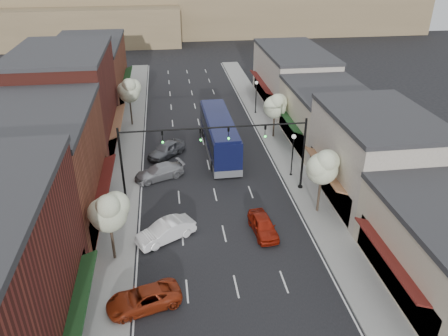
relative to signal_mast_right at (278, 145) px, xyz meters
name	(u,v)px	position (x,y,z in m)	size (l,w,h in m)	color
ground	(228,249)	(-5.62, -8.00, -4.62)	(160.00, 160.00, 0.00)	black
sidewalk_left	(128,150)	(-14.02, 10.50, -4.55)	(2.80, 73.00, 0.15)	gray
sidewalk_right	(277,142)	(2.78, 10.50, -4.55)	(2.80, 73.00, 0.15)	gray
curb_left	(141,150)	(-12.62, 10.50, -4.55)	(0.25, 73.00, 0.17)	gray
curb_right	(265,142)	(1.38, 10.50, -4.55)	(0.25, 73.00, 0.17)	gray
bldg_left_midnear	(38,170)	(-19.85, -2.00, 0.03)	(10.14, 14.10, 9.40)	brown
bldg_left_midfar	(68,102)	(-19.86, 12.00, 0.78)	(10.14, 14.10, 10.90)	#5E221A
bldg_left_far	(90,73)	(-19.84, 28.00, -0.46)	(10.14, 18.10, 8.40)	brown
bldg_right_midnear	(374,157)	(8.10, -2.00, -0.72)	(9.14, 12.10, 7.90)	#BFB1A3
bldg_right_midfar	(326,116)	(8.08, 10.00, -1.46)	(9.14, 12.10, 6.40)	#BFB198
bldg_right_far	(292,77)	(8.09, 24.00, -0.96)	(9.14, 16.10, 7.40)	#BFB1A3
hill_far	(176,5)	(-5.62, 82.00, 1.38)	(120.00, 30.00, 12.00)	#7A6647
hill_near	(65,24)	(-30.62, 70.00, -0.62)	(50.00, 20.00, 8.00)	#7A6647
signal_mast_right	(278,145)	(0.00, 0.00, 0.00)	(8.22, 0.46, 7.00)	black
signal_mast_left	(149,153)	(-11.24, 0.00, 0.00)	(8.22, 0.46, 7.00)	black
tree_right_near	(323,166)	(2.73, -4.05, -0.17)	(2.85, 2.65, 5.95)	#47382B
tree_right_far	(275,105)	(2.73, 11.95, -0.63)	(2.85, 2.65, 5.43)	#47382B
tree_left_near	(109,211)	(-13.87, -8.05, -0.40)	(2.85, 2.65, 5.69)	#47382B
tree_left_far	(129,90)	(-13.87, 17.95, -0.02)	(2.85, 2.65, 6.13)	#47382B
lamp_post_near	(293,148)	(2.18, 2.50, -1.62)	(0.44, 0.44, 4.44)	black
lamp_post_far	(256,92)	(2.18, 20.00, -1.62)	(0.44, 0.44, 4.44)	black
coach_bus	(219,135)	(-4.09, 8.98, -2.59)	(2.99, 12.83, 3.91)	#0D1137
red_hatchback	(263,225)	(-2.56, -6.28, -3.91)	(1.67, 4.16, 1.42)	maroon
parked_car_a	(144,299)	(-11.69, -12.97, -3.97)	(2.16, 4.69, 1.30)	maroon
parked_car_b	(166,231)	(-10.18, -6.12, -3.85)	(1.63, 4.68, 1.54)	white
parked_car_c	(159,172)	(-10.62, 3.80, -3.92)	(1.98, 4.87, 1.41)	#A0A0A5
parked_car_d	(167,149)	(-9.82, 8.63, -3.83)	(1.88, 4.67, 1.59)	#55575D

